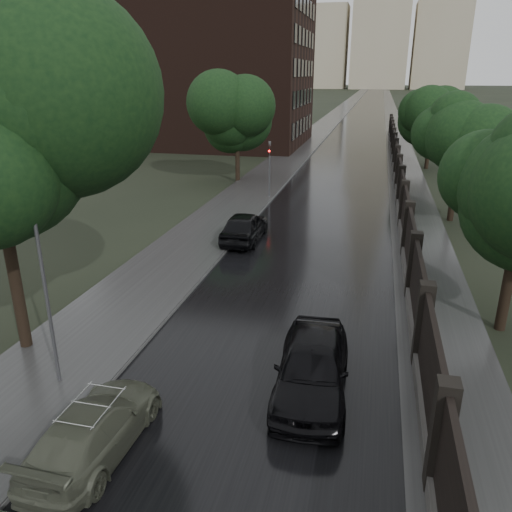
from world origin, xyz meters
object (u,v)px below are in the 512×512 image
Objects in this scene: volga_sedan at (94,429)px; hatchback_left at (244,226)px; traffic_light at (270,165)px; tree_left_far at (237,116)px; tree_right_b at (461,137)px; car_right_near at (312,367)px; lamp_post at (47,300)px; tree_right_c at (432,114)px.

volga_sedan is 0.95× the size of hatchback_left.
traffic_light is 9.77m from hatchback_left.
traffic_light is 25.73m from volga_sedan.
volga_sedan is at bearing -80.73° from tree_left_far.
volga_sedan is (-10.50, -22.64, -4.32)m from tree_right_b.
tree_left_far is at bearing -79.81° from volga_sedan.
car_right_near is at bearing -107.10° from tree_right_b.
tree_left_far is 31.38m from volga_sedan.
tree_right_b is 13.58m from hatchback_left.
car_right_near is at bearing -75.10° from traffic_light.
lamp_post is at bearing -172.00° from car_right_near.
volga_sedan is at bearing -41.69° from lamp_post.
traffic_light is 0.87× the size of hatchback_left.
tree_right_c is at bearing -114.95° from hatchback_left.
lamp_post is at bearing -122.18° from tree_right_b.
tree_right_b reaches higher than car_right_near.
lamp_post is at bearing -108.52° from tree_right_c.
tree_right_b is at bearing -27.30° from tree_left_far.
tree_right_b is 24.33m from lamp_post.
hatchback_left is (-11.10, -24.62, -4.17)m from tree_right_c.
tree_right_b is 1.75× the size of traffic_light.
hatchback_left is (-11.10, -6.62, -4.17)m from tree_right_b.
lamp_post is 1.06× the size of car_right_near.
tree_left_far reaches higher than lamp_post.
tree_right_b is 1.37× the size of lamp_post.
volga_sedan is at bearing -87.09° from traffic_light.
volga_sedan is at bearing -104.49° from tree_right_c.
tree_right_c is 1.37× the size of lamp_post.
volga_sedan is at bearing -114.88° from tree_right_b.
tree_left_far is 15.91m from hatchback_left.
hatchback_left is (0.70, -9.61, -1.62)m from traffic_light.
volga_sedan is at bearing 91.46° from hatchback_left.
tree_right_b is 25.33m from volga_sedan.
tree_left_far reaches higher than volga_sedan.
tree_right_c is 37.87m from car_right_near.
lamp_post is 14.12m from hatchback_left.
tree_left_far is at bearing 152.70° from tree_right_b.
tree_right_c reaches higher than volga_sedan.
tree_right_b is at bearing -113.96° from volga_sedan.
tree_left_far reaches higher than hatchback_left.
tree_right_c is at bearing 90.00° from tree_right_b.
car_right_near reaches higher than volga_sedan.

